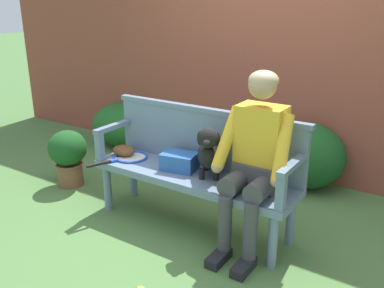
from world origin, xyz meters
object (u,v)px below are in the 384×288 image
at_px(baseball_glove, 124,150).
at_px(sports_bag, 179,161).
at_px(potted_plant, 68,154).
at_px(tennis_racket, 128,158).
at_px(person_seated, 255,156).
at_px(dog_on_bench, 210,151).
at_px(garden_bench, 192,181).

relative_size(baseball_glove, sports_bag, 0.79).
height_order(baseball_glove, sports_bag, sports_bag).
distance_m(sports_bag, potted_plant, 1.37).
bearing_deg(tennis_racket, baseball_glove, 155.62).
distance_m(person_seated, dog_on_bench, 0.40).
height_order(person_seated, baseball_glove, person_seated).
relative_size(person_seated, tennis_racket, 2.32).
height_order(tennis_racket, sports_bag, sports_bag).
bearing_deg(dog_on_bench, baseball_glove, -179.19).
distance_m(person_seated, potted_plant, 2.07).
bearing_deg(baseball_glove, person_seated, 6.94).
distance_m(garden_bench, tennis_racket, 0.65).
bearing_deg(sports_bag, person_seated, -1.94).
relative_size(garden_bench, dog_on_bench, 4.01).
xyz_separation_m(baseball_glove, sports_bag, (0.61, 0.00, 0.03)).
bearing_deg(garden_bench, baseball_glove, 179.24).
bearing_deg(garden_bench, tennis_racket, -177.21).
height_order(dog_on_bench, baseball_glove, dog_on_bench).
xyz_separation_m(baseball_glove, potted_plant, (-0.75, -0.01, -0.19)).
distance_m(dog_on_bench, sports_bag, 0.32).
distance_m(person_seated, tennis_racket, 1.22).
bearing_deg(sports_bag, baseball_glove, -179.61).
height_order(person_seated, dog_on_bench, person_seated).
xyz_separation_m(person_seated, tennis_racket, (-1.20, -0.02, -0.26)).
xyz_separation_m(garden_bench, potted_plant, (-1.48, -0.00, -0.08)).
height_order(sports_bag, potted_plant, sports_bag).
bearing_deg(potted_plant, sports_bag, 0.77).
distance_m(tennis_racket, baseball_glove, 0.11).
xyz_separation_m(tennis_racket, sports_bag, (0.52, 0.05, 0.06)).
bearing_deg(dog_on_bench, tennis_racket, -176.15).
xyz_separation_m(garden_bench, baseball_glove, (-0.74, 0.01, 0.11)).
height_order(garden_bench, sports_bag, sports_bag).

